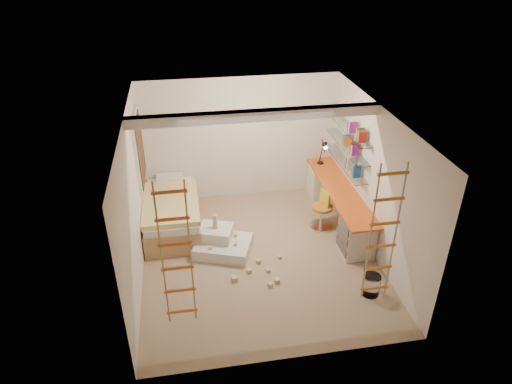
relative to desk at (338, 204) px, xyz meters
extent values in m
plane|color=#9D8265|center=(-1.72, -0.86, -0.40)|extent=(4.50, 4.50, 0.00)
cube|color=white|center=(-1.72, -0.56, 2.12)|extent=(4.00, 0.18, 0.16)
cube|color=white|center=(-3.69, 0.64, 1.15)|extent=(0.06, 1.15, 1.35)
cube|color=#4C2D1E|center=(-3.65, 0.64, 1.15)|extent=(0.02, 1.00, 1.20)
cylinder|color=white|center=(-0.14, -2.09, -0.23)|extent=(0.28, 0.28, 0.35)
cube|color=#E3581A|center=(0.00, -0.03, 0.33)|extent=(0.55, 2.80, 0.04)
cube|color=beige|center=(0.00, 1.07, -0.05)|extent=(0.52, 0.55, 0.71)
cube|color=beige|center=(0.00, -1.03, -0.05)|extent=(0.52, 0.55, 0.71)
cube|color=#4C4742|center=(-0.27, -1.03, 0.21)|extent=(0.02, 0.50, 0.18)
cube|color=#4C4742|center=(-0.27, -1.03, -0.01)|extent=(0.02, 0.50, 0.18)
cube|color=#4C4742|center=(-0.27, -1.03, -0.23)|extent=(0.02, 0.50, 0.18)
cube|color=white|center=(0.15, 0.27, 0.75)|extent=(0.25, 1.80, 0.01)
cube|color=white|center=(0.15, 0.27, 1.10)|extent=(0.25, 1.80, 0.01)
cube|color=white|center=(0.15, 0.27, 1.45)|extent=(0.25, 1.80, 0.01)
cube|color=#AD7F51|center=(-3.20, 0.37, -0.18)|extent=(1.00, 2.00, 0.45)
cube|color=white|center=(-3.20, 0.37, 0.11)|extent=(0.95, 1.95, 0.12)
cube|color=yellow|center=(-3.20, 0.22, 0.22)|extent=(1.02, 1.60, 0.10)
cube|color=white|center=(-3.20, 1.17, 0.23)|extent=(0.55, 0.35, 0.12)
cylinder|color=black|center=(-0.05, 1.12, 0.36)|extent=(0.14, 0.14, 0.02)
cylinder|color=black|center=(-0.05, 1.12, 0.55)|extent=(0.02, 0.15, 0.36)
cylinder|color=black|center=(-0.05, 1.02, 0.80)|extent=(0.02, 0.27, 0.20)
cone|color=black|center=(-0.05, 0.90, 0.85)|extent=(0.12, 0.14, 0.15)
cylinder|color=#FFEABF|center=(-0.05, 0.86, 0.82)|extent=(0.08, 0.04, 0.08)
cylinder|color=#B17022|center=(-0.37, -0.14, 0.04)|extent=(0.49, 0.49, 0.06)
cube|color=gold|center=(-0.32, -0.10, 0.23)|extent=(0.11, 0.31, 0.29)
cylinder|color=silver|center=(-0.37, -0.14, -0.16)|extent=(0.06, 0.06, 0.40)
cylinder|color=silver|center=(-0.37, -0.14, -0.38)|extent=(0.56, 0.56, 0.05)
cube|color=silver|center=(-2.32, -0.60, -0.30)|extent=(1.15, 1.02, 0.21)
cube|color=silver|center=(-2.43, -0.45, -0.09)|extent=(0.71, 0.64, 0.21)
cube|color=#CCB284|center=(-2.43, -0.45, 0.06)|extent=(0.10, 0.10, 0.08)
cube|color=#CCB284|center=(-2.43, -0.45, 0.13)|extent=(0.09, 0.09, 0.07)
cube|color=#CCB284|center=(-2.43, -0.45, 0.23)|extent=(0.08, 0.08, 0.12)
cube|color=#CCB284|center=(-2.12, -0.74, -0.16)|extent=(0.06, 0.06, 0.06)
cube|color=#CCB284|center=(-2.08, -0.48, -0.16)|extent=(0.06, 0.06, 0.06)
cube|color=#CCB284|center=(-2.56, -0.77, -0.16)|extent=(0.06, 0.06, 0.06)
cube|color=#CCB284|center=(-2.16, -0.95, -0.37)|extent=(0.07, 0.07, 0.07)
cube|color=#CCB284|center=(-1.95, -1.26, -0.37)|extent=(0.07, 0.07, 0.07)
cube|color=#CCB284|center=(-1.75, -1.03, -0.37)|extent=(0.07, 0.07, 0.07)
cube|color=#CCB284|center=(-1.64, -1.30, -0.37)|extent=(0.07, 0.07, 0.07)
cube|color=#CCB284|center=(-1.67, -1.66, -0.37)|extent=(0.07, 0.07, 0.07)
cube|color=#CCB284|center=(-1.37, -0.98, -0.37)|extent=(0.07, 0.07, 0.07)
cube|color=#CCB284|center=(-1.54, -1.59, -0.37)|extent=(0.07, 0.07, 0.07)
cube|color=#CCB284|center=(-2.23, -1.43, -0.37)|extent=(0.07, 0.07, 0.07)
cube|color=#194CA5|center=(0.15, 0.27, 0.86)|extent=(0.14, 0.52, 0.22)
cube|color=#1E722D|center=(0.15, 0.27, 1.21)|extent=(0.14, 0.52, 0.22)
cube|color=yellow|center=(0.15, 0.27, 1.56)|extent=(0.14, 0.58, 0.22)
camera|label=1|loc=(-2.85, -7.20, 4.58)|focal=32.00mm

